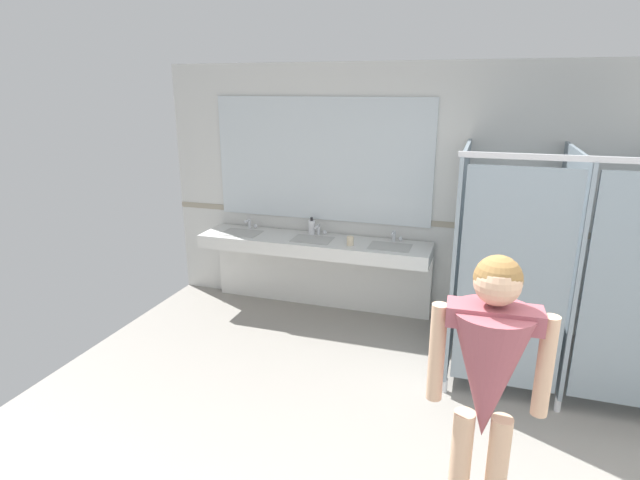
% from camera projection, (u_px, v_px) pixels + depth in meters
% --- Properties ---
extents(wall_back, '(7.30, 0.12, 2.66)m').
position_uv_depth(wall_back, '(503.00, 200.00, 5.06)').
color(wall_back, silver).
rests_on(wall_back, ground_plane).
extents(wall_back_tile_band, '(7.30, 0.01, 0.06)m').
position_uv_depth(wall_back_tile_band, '(500.00, 229.00, 5.08)').
color(wall_back_tile_band, '#9E937F').
rests_on(wall_back_tile_band, wall_back).
extents(vanity_counter, '(2.50, 0.54, 0.97)m').
position_uv_depth(vanity_counter, '(316.00, 257.00, 5.58)').
color(vanity_counter, silver).
rests_on(vanity_counter, ground_plane).
extents(mirror_panel, '(2.40, 0.02, 1.31)m').
position_uv_depth(mirror_panel, '(321.00, 160.00, 5.46)').
color(mirror_panel, silver).
rests_on(mirror_panel, wall_back).
extents(bathroom_stalls, '(1.77, 1.46, 1.97)m').
position_uv_depth(bathroom_stalls, '(567.00, 265.00, 4.10)').
color(bathroom_stalls, gray).
rests_on(bathroom_stalls, ground_plane).
extents(person_standing, '(0.58, 0.42, 1.66)m').
position_uv_depth(person_standing, '(488.00, 374.00, 2.50)').
color(person_standing, '#DBAD89').
rests_on(person_standing, ground_plane).
extents(soap_dispenser, '(0.07, 0.07, 0.19)m').
position_uv_depth(soap_dispenser, '(312.00, 227.00, 5.58)').
color(soap_dispenser, white).
rests_on(soap_dispenser, vanity_counter).
extents(paper_cup, '(0.07, 0.07, 0.09)m').
position_uv_depth(paper_cup, '(350.00, 241.00, 5.20)').
color(paper_cup, beige).
rests_on(paper_cup, vanity_counter).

